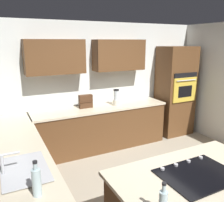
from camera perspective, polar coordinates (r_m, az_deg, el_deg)
name	(u,v)px	position (r m, az deg, el deg)	size (l,w,h in m)	color
ground_plane	(154,190)	(3.92, 10.00, -20.30)	(14.00, 14.00, 0.00)	#9E937F
wall_back	(96,78)	(5.04, -3.91, 5.50)	(6.00, 0.44, 2.60)	silver
lower_cabinets_back	(101,128)	(5.00, -2.62, -6.64)	(2.80, 0.60, 0.86)	brown
countertop_back	(101,108)	(4.85, -2.68, -1.67)	(2.84, 0.64, 0.04)	beige
lower_cabinets_side	(21,176)	(3.57, -21.15, -16.62)	(0.60, 2.90, 0.86)	brown
countertop_side	(18,146)	(3.37, -21.83, -10.00)	(0.64, 2.94, 0.04)	beige
island_top	(198,177)	(2.64, 20.09, -16.86)	(1.73, 1.05, 0.04)	beige
wall_oven	(175,91)	(5.86, 15.01, 2.33)	(0.80, 0.66, 2.10)	brown
sink_unit	(24,169)	(2.70, -20.56, -15.16)	(0.46, 0.70, 0.23)	#515456
cooktop	(198,174)	(2.63, 20.04, -16.29)	(0.76, 0.56, 0.03)	black
blender	(116,98)	(4.96, 1.02, 0.65)	(0.15, 0.15, 0.34)	beige
spice_rack	(86,101)	(4.78, -6.37, -0.10)	(0.27, 0.11, 0.27)	#472B19
dish_soap_bottle	(37,181)	(2.24, -17.75, -18.02)	(0.08, 0.08, 0.33)	silver
oil_bottle	(163,202)	(2.00, 12.23, -22.72)	(0.07, 0.07, 0.28)	silver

